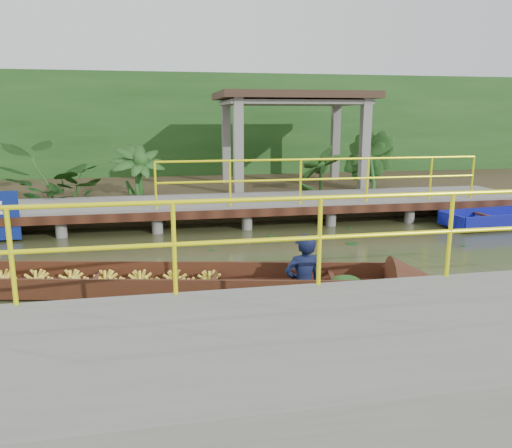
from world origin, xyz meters
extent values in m
plane|color=#32351A|center=(0.00, 0.00, 0.00)|extent=(80.00, 80.00, 0.00)
cube|color=#352E1A|center=(0.00, 7.50, 0.23)|extent=(30.00, 8.00, 0.45)
cube|color=slate|center=(0.00, 3.50, 0.50)|extent=(16.00, 2.00, 0.15)
cube|color=black|center=(0.00, 2.50, 0.42)|extent=(16.00, 0.12, 0.18)
cylinder|color=#F8F60D|center=(2.75, 2.55, 1.57)|extent=(7.50, 0.05, 0.05)
cylinder|color=#F8F60D|center=(2.75, 2.55, 1.12)|extent=(7.50, 0.05, 0.05)
cylinder|color=#F8F60D|center=(2.75, 2.55, 1.07)|extent=(0.05, 0.05, 1.00)
cylinder|color=slate|center=(-4.00, 2.70, 0.22)|extent=(0.24, 0.24, 0.55)
cylinder|color=slate|center=(-4.00, 4.30, 0.22)|extent=(0.24, 0.24, 0.55)
cylinder|color=slate|center=(-2.00, 2.70, 0.22)|extent=(0.24, 0.24, 0.55)
cylinder|color=slate|center=(-2.00, 4.30, 0.22)|extent=(0.24, 0.24, 0.55)
cylinder|color=slate|center=(0.00, 2.70, 0.22)|extent=(0.24, 0.24, 0.55)
cylinder|color=slate|center=(0.00, 4.30, 0.22)|extent=(0.24, 0.24, 0.55)
cylinder|color=slate|center=(2.00, 2.70, 0.22)|extent=(0.24, 0.24, 0.55)
cylinder|color=slate|center=(2.00, 4.30, 0.22)|extent=(0.24, 0.24, 0.55)
cylinder|color=slate|center=(4.00, 2.70, 0.22)|extent=(0.24, 0.24, 0.55)
cylinder|color=slate|center=(4.00, 4.30, 0.22)|extent=(0.24, 0.24, 0.55)
cylinder|color=slate|center=(6.00, 2.70, 0.22)|extent=(0.24, 0.24, 0.55)
cylinder|color=slate|center=(6.00, 4.30, 0.22)|extent=(0.24, 0.24, 0.55)
cylinder|color=slate|center=(0.00, 2.70, 0.22)|extent=(0.24, 0.24, 0.55)
cube|color=slate|center=(1.00, -4.20, 0.30)|extent=(18.00, 2.40, 0.70)
cylinder|color=#F8F60D|center=(1.00, -3.05, 1.65)|extent=(10.00, 0.05, 0.05)
cylinder|color=#F8F60D|center=(1.00, -3.05, 1.20)|extent=(10.00, 0.05, 0.05)
cylinder|color=#F8F60D|center=(1.00, -3.05, 1.15)|extent=(0.05, 0.05, 1.00)
cube|color=slate|center=(1.20, 5.10, 1.60)|extent=(0.25, 0.25, 2.80)
cube|color=slate|center=(4.80, 5.10, 1.60)|extent=(0.25, 0.25, 2.80)
cube|color=slate|center=(1.20, 7.50, 1.60)|extent=(0.25, 0.25, 2.80)
cube|color=slate|center=(4.80, 7.50, 1.60)|extent=(0.25, 0.25, 2.80)
cube|color=slate|center=(3.00, 6.30, 2.90)|extent=(4.00, 2.60, 0.12)
cube|color=#38251C|center=(3.00, 6.30, 3.10)|extent=(4.40, 3.00, 0.20)
cube|color=#1A4215|center=(0.00, 10.00, 2.00)|extent=(30.00, 0.80, 4.00)
cube|color=#3D1B10|center=(-1.04, -1.07, 0.05)|extent=(7.00, 2.30, 0.05)
cube|color=#3D1B10|center=(-0.95, -0.65, 0.17)|extent=(6.83, 1.50, 0.30)
cube|color=#3D1B10|center=(-1.14, -1.50, 0.17)|extent=(6.83, 1.50, 0.30)
cone|color=#3D1B10|center=(2.75, -1.88, 0.12)|extent=(1.03, 1.00, 0.84)
ellipsoid|color=#1A4215|center=(1.68, -1.65, 0.14)|extent=(0.56, 0.48, 0.23)
imported|color=#0F1637|center=(1.08, -1.53, 0.87)|extent=(0.61, 0.44, 1.59)
cube|color=navy|center=(7.00, 1.91, 0.10)|extent=(3.06, 1.20, 0.10)
cube|color=navy|center=(6.95, 2.36, 0.22)|extent=(2.97, 0.38, 0.30)
cube|color=navy|center=(5.52, 1.75, 0.22)|extent=(0.15, 0.89, 0.30)
cube|color=black|center=(6.51, 1.86, 0.26)|extent=(0.19, 0.90, 0.05)
imported|color=#1A4215|center=(-3.50, 5.30, 1.18)|extent=(1.17, 1.17, 1.47)
imported|color=#1A4215|center=(-1.50, 5.30, 1.18)|extent=(1.17, 1.17, 1.47)
imported|color=#1A4215|center=(3.50, 5.30, 1.18)|extent=(1.17, 1.17, 1.47)
imported|color=#1A4215|center=(5.00, 5.30, 1.18)|extent=(1.17, 1.17, 1.47)
camera|label=1|loc=(-0.93, -8.19, 2.52)|focal=35.00mm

